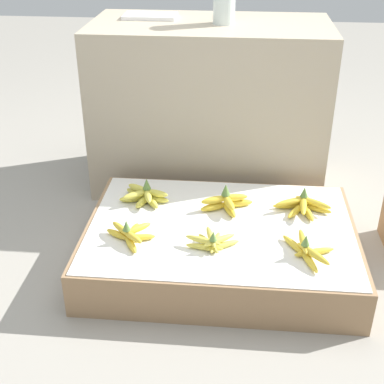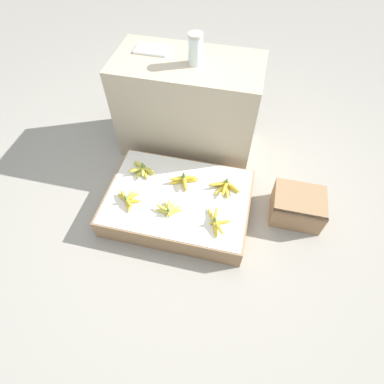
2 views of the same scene
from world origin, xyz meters
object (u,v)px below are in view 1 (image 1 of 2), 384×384
object	(u,v)px
banana_bunch_front_left	(130,234)
banana_bunch_front_midright	(307,250)
banana_bunch_middle_midright	(303,205)
banana_bunch_front_midleft	(212,242)
foam_tray_white	(150,16)
banana_bunch_middle_left	(144,195)
banana_bunch_middle_midleft	(226,202)

from	to	relation	value
banana_bunch_front_left	banana_bunch_front_midright	xyz separation A→B (m)	(0.67, -0.04, -0.00)
banana_bunch_front_left	banana_bunch_middle_midright	bearing A→B (deg)	22.28
banana_bunch_front_midright	banana_bunch_middle_midright	distance (m)	0.32
banana_bunch_front_midleft	foam_tray_white	xyz separation A→B (m)	(-0.37, 1.00, 0.63)
banana_bunch_middle_left	banana_bunch_middle_midleft	xyz separation A→B (m)	(0.36, -0.03, 0.00)
banana_bunch_middle_midright	banana_bunch_front_midright	bearing A→B (deg)	-92.31
banana_bunch_front_left	banana_bunch_middle_midleft	size ratio (longest dim) A/B	0.91
banana_bunch_front_left	banana_bunch_middle_midright	distance (m)	0.74
banana_bunch_front_left	banana_bunch_front_midright	world-z (taller)	same
banana_bunch_front_midleft	banana_bunch_front_midright	world-z (taller)	banana_bunch_front_midright
banana_bunch_front_midleft	banana_bunch_middle_midright	size ratio (longest dim) A/B	0.85
banana_bunch_middle_left	banana_bunch_middle_midright	xyz separation A→B (m)	(0.68, -0.02, -0.00)
banana_bunch_middle_midleft	foam_tray_white	size ratio (longest dim) A/B	0.89
banana_bunch_front_midleft	banana_bunch_middle_left	bearing A→B (deg)	134.83
banana_bunch_front_midleft	foam_tray_white	world-z (taller)	foam_tray_white
banana_bunch_front_midleft	banana_bunch_middle_midright	bearing A→B (deg)	39.56
banana_bunch_middle_left	banana_bunch_middle_midright	bearing A→B (deg)	-1.29
banana_bunch_middle_left	foam_tray_white	bearing A→B (deg)	95.10
foam_tray_white	banana_bunch_front_midleft	bearing A→B (deg)	-69.39
banana_bunch_middle_midleft	banana_bunch_middle_midright	size ratio (longest dim) A/B	0.91
banana_bunch_middle_left	banana_bunch_front_midleft	bearing A→B (deg)	-45.17
banana_bunch_front_midright	banana_bunch_middle_left	world-z (taller)	banana_bunch_middle_left
banana_bunch_front_left	banana_bunch_middle_left	xyz separation A→B (m)	(0.00, 0.29, 0.00)
banana_bunch_front_midleft	banana_bunch_front_left	bearing A→B (deg)	176.18
banana_bunch_front_midleft	banana_bunch_middle_left	world-z (taller)	banana_bunch_middle_left
banana_bunch_middle_midleft	banana_bunch_middle_midright	distance (m)	0.32
banana_bunch_middle_left	banana_bunch_front_midright	bearing A→B (deg)	-26.99
banana_bunch_front_midright	banana_bunch_front_midleft	bearing A→B (deg)	176.29
banana_bunch_front_left	banana_bunch_middle_midleft	world-z (taller)	banana_bunch_middle_midleft
banana_bunch_front_midleft	banana_bunch_middle_midleft	bearing A→B (deg)	81.35
banana_bunch_middle_left	banana_bunch_middle_midleft	size ratio (longest dim) A/B	0.97
banana_bunch_front_midleft	foam_tray_white	bearing A→B (deg)	110.61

